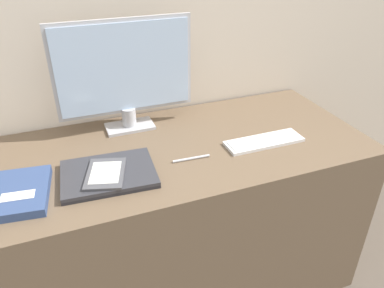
{
  "coord_description": "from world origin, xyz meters",
  "views": [
    {
      "loc": [
        -0.33,
        -0.93,
        1.44
      ],
      "look_at": [
        0.08,
        0.12,
        0.79
      ],
      "focal_mm": 35.0,
      "sensor_mm": 36.0,
      "label": 1
    }
  ],
  "objects": [
    {
      "name": "laptop",
      "position": [
        -0.22,
        0.11,
        0.74
      ],
      "size": [
        0.32,
        0.25,
        0.02
      ],
      "color": "#232328",
      "rests_on": "desk"
    },
    {
      "name": "keyboard",
      "position": [
        0.38,
        0.12,
        0.73
      ],
      "size": [
        0.31,
        0.1,
        0.01
      ],
      "color": "silver",
      "rests_on": "desk"
    },
    {
      "name": "desk",
      "position": [
        0.0,
        0.22,
        0.36
      ],
      "size": [
        1.57,
        0.65,
        0.73
      ],
      "color": "brown",
      "rests_on": "ground_plane"
    },
    {
      "name": "pen",
      "position": [
        0.07,
        0.11,
        0.73
      ],
      "size": [
        0.14,
        0.02,
        0.01
      ],
      "color": "silver",
      "rests_on": "desk"
    },
    {
      "name": "notebook",
      "position": [
        -0.49,
        0.1,
        0.74
      ],
      "size": [
        0.2,
        0.26,
        0.03
      ],
      "color": "#334775",
      "rests_on": "desk"
    },
    {
      "name": "monitor",
      "position": [
        -0.07,
        0.43,
        0.96
      ],
      "size": [
        0.53,
        0.11,
        0.44
      ],
      "color": "#B7B7BC",
      "rests_on": "desk"
    },
    {
      "name": "ereader",
      "position": [
        -0.23,
        0.09,
        0.75
      ],
      "size": [
        0.16,
        0.2,
        0.01
      ],
      "color": "#4C4C51",
      "rests_on": "laptop"
    }
  ]
}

